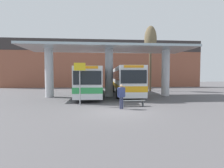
# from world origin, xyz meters

# --- Properties ---
(ground_plane) EXTENTS (100.00, 100.00, 0.00)m
(ground_plane) POSITION_xyz_m (0.00, 0.00, 0.00)
(ground_plane) COLOR #565456
(townhouse_backdrop) EXTENTS (40.00, 0.58, 9.41)m
(townhouse_backdrop) POSITION_xyz_m (0.00, 23.21, 5.48)
(townhouse_backdrop) COLOR brown
(townhouse_backdrop) RESTS_ON ground_plane
(station_canopy) EXTENTS (18.14, 5.99, 5.52)m
(station_canopy) POSITION_xyz_m (0.00, 8.18, 4.48)
(station_canopy) COLOR silver
(station_canopy) RESTS_ON ground_plane
(transit_bus_left_bay) EXTENTS (2.96, 12.51, 3.20)m
(transit_bus_left_bay) POSITION_xyz_m (-2.08, 9.42, 1.79)
(transit_bus_left_bay) COLOR silver
(transit_bus_left_bay) RESTS_ON ground_plane
(transit_bus_center_bay) EXTENTS (3.17, 11.83, 3.33)m
(transit_bus_center_bay) POSITION_xyz_m (2.16, 9.72, 1.85)
(transit_bus_center_bay) COLOR silver
(transit_bus_center_bay) RESTS_ON ground_plane
(waiting_bench_near_pillar) EXTENTS (1.88, 0.44, 0.46)m
(waiting_bench_near_pillar) POSITION_xyz_m (1.40, 1.76, 0.35)
(waiting_bench_near_pillar) COLOR #4C5156
(waiting_bench_near_pillar) RESTS_ON ground_plane
(info_sign_platform) EXTENTS (0.90, 0.09, 3.38)m
(info_sign_platform) POSITION_xyz_m (-2.73, 2.50, 2.39)
(info_sign_platform) COLOR gray
(info_sign_platform) RESTS_ON ground_plane
(pedestrian_waiting) EXTENTS (0.62, 0.42, 1.74)m
(pedestrian_waiting) POSITION_xyz_m (0.34, 0.83, 1.06)
(pedestrian_waiting) COLOR #333856
(pedestrian_waiting) RESTS_ON ground_plane
(poplar_tree_behind_left) EXTENTS (1.85, 1.85, 9.87)m
(poplar_tree_behind_left) POSITION_xyz_m (6.78, 14.68, 7.55)
(poplar_tree_behind_left) COLOR brown
(poplar_tree_behind_left) RESTS_ON ground_plane
(parked_car_street) EXTENTS (4.38, 2.23, 2.17)m
(parked_car_street) POSITION_xyz_m (4.97, 19.02, 1.05)
(parked_car_street) COLOR #B2B7BC
(parked_car_street) RESTS_ON ground_plane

